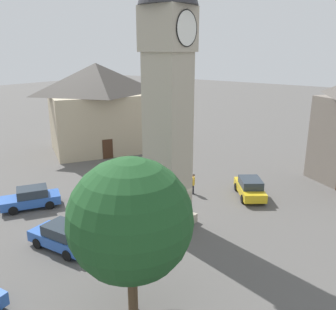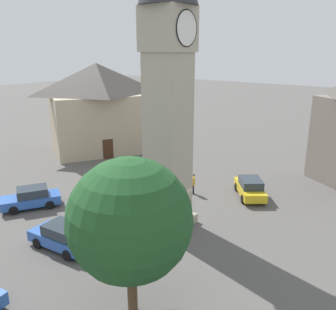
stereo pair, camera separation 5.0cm
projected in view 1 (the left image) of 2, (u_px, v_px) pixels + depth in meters
ground_plane at (168, 223)px, 23.98m from camera, size 200.00×200.00×0.00m
clock_tower at (168, 45)px, 20.70m from camera, size 3.46×3.46×19.63m
car_blue_kerb at (63, 236)px, 20.83m from camera, size 2.16×4.29×1.53m
car_silver_kerb at (250, 188)px, 28.14m from camera, size 4.28×3.89×1.53m
car_white_side at (31, 198)px, 26.19m from camera, size 4.42×3.52×1.53m
pedestrian at (193, 182)px, 28.60m from camera, size 0.46×0.39×1.69m
tree at (130, 220)px, 14.75m from camera, size 5.29×5.29×7.14m
building_corner_back at (98, 107)px, 40.02m from camera, size 12.95×11.91×9.80m
road_sign at (163, 158)px, 31.87m from camera, size 0.60×0.07×2.80m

